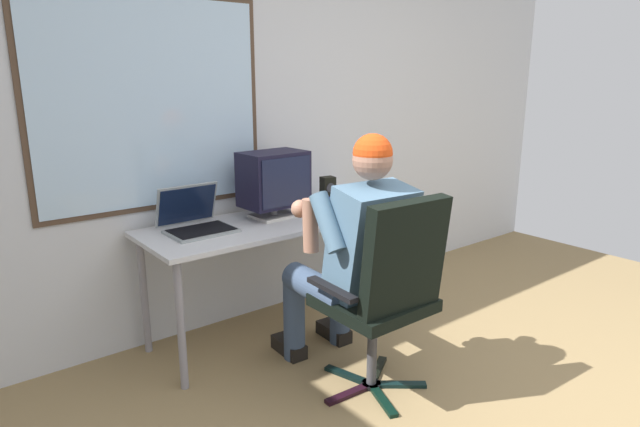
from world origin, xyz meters
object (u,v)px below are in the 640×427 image
Objects in this scene: office_chair at (388,286)px; crt_monitor at (274,180)px; desk at (274,231)px; laptop at (195,219)px; desk_speaker at (328,191)px; person_seated at (353,253)px; coffee_mug at (331,206)px; wine_glass at (365,195)px.

crt_monitor is (0.01, 0.98, 0.36)m from office_chair.
laptop is at bearing 168.88° from desk.
desk_speaker is (0.49, 0.09, 0.16)m from desk.
desk is 1.53× the size of office_chair.
crt_monitor reaches higher than laptop.
person_seated is 12.57× the size of coffee_mug.
coffee_mug is (0.35, -0.11, 0.12)m from desk.
wine_glass is (0.60, -0.13, 0.16)m from desk.
desk is 1.22× the size of person_seated.
person_seated is 0.76m from crt_monitor.
person_seated reaches higher than crt_monitor.
desk is 0.38m from coffee_mug.
laptop is at bearing 123.55° from person_seated.
coffee_mug is at bearing 60.69° from person_seated.
coffee_mug is at bearing 175.54° from wine_glass.
person_seated is at bearing -56.45° from laptop.
crt_monitor reaches higher than coffee_mug.
crt_monitor reaches higher than desk.
wine_glass reaches higher than coffee_mug.
desk is 0.66m from person_seated.
person_seated is (0.04, -0.66, 0.03)m from desk.
crt_monitor is at bearing -174.98° from desk_speaker.
person_seated reaches higher than wine_glass.
crt_monitor reaches higher than wine_glass.
person_seated is 0.79m from wine_glass.
crt_monitor is 0.39m from coffee_mug.
desk is at bearing -169.19° from desk_speaker.
office_chair is at bearing -90.78° from crt_monitor.
office_chair is at bearing -111.55° from coffee_mug.
wine_glass is (0.57, 0.53, 0.13)m from person_seated.
desk_speaker is 1.84× the size of coffee_mug.
desk is 0.93m from office_chair.
person_seated is 3.26× the size of crt_monitor.
desk is 3.97× the size of crt_monitor.
person_seated reaches higher than desk_speaker.
crt_monitor is 0.47m from desk_speaker.
person_seated is 0.64m from coffee_mug.
desk is 8.31× the size of desk_speaker.
office_chair is 0.89m from coffee_mug.
office_chair reaches higher than laptop.
wine_glass is at bearing 43.07° from person_seated.
desk is at bearing 161.90° from coffee_mug.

